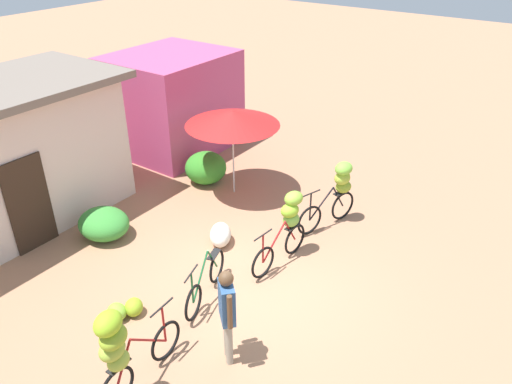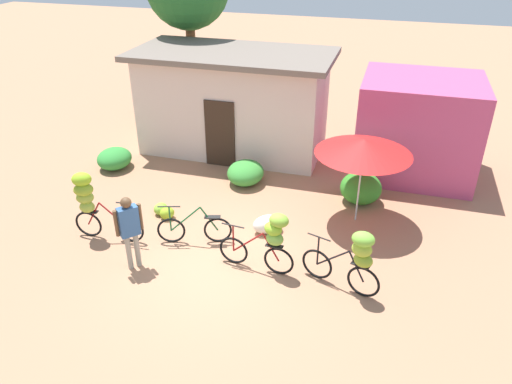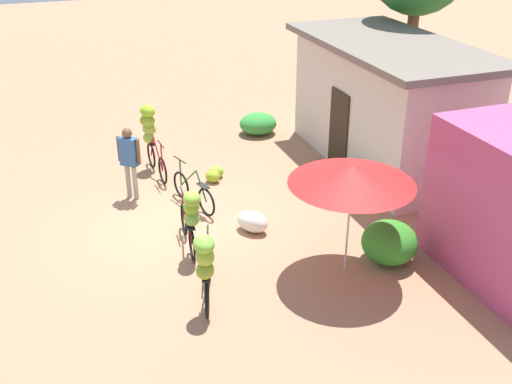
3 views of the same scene
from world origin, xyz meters
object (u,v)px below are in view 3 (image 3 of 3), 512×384
object	(u,v)px
bicycle_center_loaded	(190,215)
person_vendor	(129,156)
market_umbrella	(352,174)
building_low	(386,103)
bicycle_leftmost	(150,132)
bicycle_by_shop	(206,263)
banana_pile_on_ground	(214,174)
produce_sack	(252,222)
bicycle_near_pile	(193,192)

from	to	relation	value
bicycle_center_loaded	person_vendor	bearing A→B (deg)	-166.30
bicycle_center_loaded	market_umbrella	bearing A→B (deg)	58.56
building_low	bicycle_leftmost	distance (m)	5.88
bicycle_by_shop	person_vendor	size ratio (longest dim) A/B	0.96
banana_pile_on_ground	person_vendor	xyz separation A→B (m)	(0.29, -2.03, 0.89)
banana_pile_on_ground	bicycle_by_shop	bearing A→B (deg)	-17.87
banana_pile_on_ground	produce_sack	distance (m)	2.65
bicycle_leftmost	person_vendor	xyz separation A→B (m)	(1.39, -0.74, 0.03)
bicycle_center_loaded	banana_pile_on_ground	distance (m)	3.41
building_low	person_vendor	size ratio (longest dim) A/B	3.51
produce_sack	bicycle_near_pile	bearing A→B (deg)	-149.97
building_low	market_umbrella	world-z (taller)	building_low
bicycle_near_pile	bicycle_by_shop	size ratio (longest dim) A/B	1.01
bicycle_center_loaded	person_vendor	xyz separation A→B (m)	(-2.76, -0.67, 0.20)
building_low	bicycle_near_pile	bearing A→B (deg)	-81.50
bicycle_near_pile	person_vendor	size ratio (longest dim) A/B	0.96
market_umbrella	bicycle_by_shop	xyz separation A→B (m)	(0.21, -2.71, -1.08)
produce_sack	bicycle_by_shop	bearing A→B (deg)	-36.31
banana_pile_on_ground	produce_sack	xyz separation A→B (m)	(2.65, 0.03, 0.07)
bicycle_by_shop	person_vendor	distance (m)	4.54
market_umbrella	bicycle_leftmost	world-z (taller)	market_umbrella
person_vendor	market_umbrella	bearing A→B (deg)	36.57
bicycle_by_shop	building_low	bearing A→B (deg)	126.65
market_umbrella	produce_sack	world-z (taller)	market_umbrella
banana_pile_on_ground	bicycle_near_pile	bearing A→B (deg)	-35.17
bicycle_leftmost	bicycle_center_loaded	xyz separation A→B (m)	(4.15, -0.07, -0.16)
building_low	banana_pile_on_ground	size ratio (longest dim) A/B	8.73
bicycle_center_loaded	person_vendor	world-z (taller)	person_vendor
bicycle_leftmost	bicycle_near_pile	size ratio (longest dim) A/B	1.04
banana_pile_on_ground	person_vendor	size ratio (longest dim) A/B	0.40
bicycle_by_shop	banana_pile_on_ground	distance (m)	5.10
bicycle_near_pile	banana_pile_on_ground	distance (m)	1.44
bicycle_near_pile	bicycle_by_shop	distance (m)	3.74
bicycle_near_pile	banana_pile_on_ground	xyz separation A→B (m)	(-1.17, 0.82, -0.20)
building_low	market_umbrella	bearing A→B (deg)	-37.41
market_umbrella	building_low	bearing A→B (deg)	142.59
market_umbrella	bicycle_center_loaded	size ratio (longest dim) A/B	1.34
bicycle_leftmost	bicycle_near_pile	xyz separation A→B (m)	(2.27, 0.46, -0.65)
banana_pile_on_ground	person_vendor	bearing A→B (deg)	-81.84
bicycle_center_loaded	bicycle_by_shop	distance (m)	1.76
banana_pile_on_ground	produce_sack	world-z (taller)	produce_sack
bicycle_near_pile	produce_sack	bearing A→B (deg)	30.03
banana_pile_on_ground	person_vendor	distance (m)	2.23
bicycle_leftmost	bicycle_near_pile	bearing A→B (deg)	11.47
bicycle_leftmost	produce_sack	xyz separation A→B (m)	(3.75, 1.32, -0.79)
produce_sack	building_low	bearing A→B (deg)	117.47
bicycle_by_shop	bicycle_near_pile	bearing A→B (deg)	168.73
market_umbrella	bicycle_by_shop	size ratio (longest dim) A/B	1.38
bicycle_near_pile	banana_pile_on_ground	world-z (taller)	bicycle_near_pile
bicycle_by_shop	produce_sack	world-z (taller)	bicycle_by_shop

